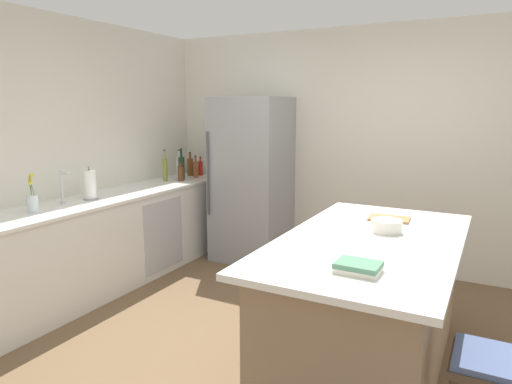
{
  "coord_description": "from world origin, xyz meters",
  "views": [
    {
      "loc": [
        1.23,
        -2.7,
        1.76
      ],
      "look_at": [
        -0.67,
        0.88,
        1.0
      ],
      "focal_mm": 31.96,
      "sensor_mm": 36.0,
      "label": 1
    }
  ],
  "objects_px": {
    "whiskey_bottle": "(190,167)",
    "cookbook_stack": "(358,267)",
    "soda_bottle": "(179,167)",
    "syrup_bottle": "(181,173)",
    "refrigerator": "(252,180)",
    "olive_oil_bottle": "(165,169)",
    "vinegar_bottle": "(196,169)",
    "sink_faucet": "(63,187)",
    "kitchen_island": "(367,304)",
    "wine_bottle": "(182,168)",
    "mixing_bowl": "(387,226)",
    "flower_vase": "(32,201)",
    "paper_towel_roll": "(90,185)",
    "cutting_board": "(389,219)",
    "bar_stool": "(491,380)",
    "hot_sauce_bottle": "(200,168)"
  },
  "relations": [
    {
      "from": "whiskey_bottle",
      "to": "cookbook_stack",
      "type": "height_order",
      "value": "whiskey_bottle"
    },
    {
      "from": "soda_bottle",
      "to": "syrup_bottle",
      "type": "height_order",
      "value": "soda_bottle"
    },
    {
      "from": "refrigerator",
      "to": "olive_oil_bottle",
      "type": "height_order",
      "value": "refrigerator"
    },
    {
      "from": "vinegar_bottle",
      "to": "sink_faucet",
      "type": "bearing_deg",
      "value": -94.48
    },
    {
      "from": "kitchen_island",
      "to": "vinegar_bottle",
      "type": "bearing_deg",
      "value": 147.09
    },
    {
      "from": "cookbook_stack",
      "to": "olive_oil_bottle",
      "type": "bearing_deg",
      "value": 145.82
    },
    {
      "from": "wine_bottle",
      "to": "mixing_bowl",
      "type": "bearing_deg",
      "value": -25.08
    },
    {
      "from": "flower_vase",
      "to": "soda_bottle",
      "type": "xyz_separation_m",
      "value": [
        -0.07,
        2.05,
        0.04
      ]
    },
    {
      "from": "paper_towel_roll",
      "to": "whiskey_bottle",
      "type": "bearing_deg",
      "value": 91.72
    },
    {
      "from": "kitchen_island",
      "to": "wine_bottle",
      "type": "relative_size",
      "value": 5.39
    },
    {
      "from": "paper_towel_roll",
      "to": "cookbook_stack",
      "type": "distance_m",
      "value": 2.84
    },
    {
      "from": "cutting_board",
      "to": "refrigerator",
      "type": "bearing_deg",
      "value": 147.92
    },
    {
      "from": "bar_stool",
      "to": "vinegar_bottle",
      "type": "bearing_deg",
      "value": 144.82
    },
    {
      "from": "paper_towel_roll",
      "to": "vinegar_bottle",
      "type": "xyz_separation_m",
      "value": [
        0.1,
        1.55,
        -0.03
      ]
    },
    {
      "from": "refrigerator",
      "to": "cookbook_stack",
      "type": "distance_m",
      "value": 3.0
    },
    {
      "from": "refrigerator",
      "to": "hot_sauce_bottle",
      "type": "height_order",
      "value": "refrigerator"
    },
    {
      "from": "olive_oil_bottle",
      "to": "cutting_board",
      "type": "bearing_deg",
      "value": -14.59
    },
    {
      "from": "paper_towel_roll",
      "to": "cutting_board",
      "type": "relative_size",
      "value": 1.01
    },
    {
      "from": "kitchen_island",
      "to": "sink_faucet",
      "type": "distance_m",
      "value": 2.77
    },
    {
      "from": "wine_bottle",
      "to": "whiskey_bottle",
      "type": "bearing_deg",
      "value": 105.78
    },
    {
      "from": "refrigerator",
      "to": "olive_oil_bottle",
      "type": "relative_size",
      "value": 5.12
    },
    {
      "from": "vinegar_bottle",
      "to": "cookbook_stack",
      "type": "relative_size",
      "value": 1.18
    },
    {
      "from": "flower_vase",
      "to": "cookbook_stack",
      "type": "bearing_deg",
      "value": -2.92
    },
    {
      "from": "vinegar_bottle",
      "to": "wine_bottle",
      "type": "xyz_separation_m",
      "value": [
        -0.07,
        -0.19,
        0.03
      ]
    },
    {
      "from": "hot_sauce_bottle",
      "to": "whiskey_bottle",
      "type": "xyz_separation_m",
      "value": [
        -0.09,
        -0.09,
        0.02
      ]
    },
    {
      "from": "vinegar_bottle",
      "to": "whiskey_bottle",
      "type": "bearing_deg",
      "value": 148.17
    },
    {
      "from": "bar_stool",
      "to": "cookbook_stack",
      "type": "distance_m",
      "value": 0.78
    },
    {
      "from": "syrup_bottle",
      "to": "whiskey_bottle",
      "type": "bearing_deg",
      "value": 110.12
    },
    {
      "from": "vinegar_bottle",
      "to": "hot_sauce_bottle",
      "type": "bearing_deg",
      "value": 107.65
    },
    {
      "from": "paper_towel_roll",
      "to": "olive_oil_bottle",
      "type": "xyz_separation_m",
      "value": [
        -0.06,
        1.17,
        0.01
      ]
    },
    {
      "from": "sink_faucet",
      "to": "vinegar_bottle",
      "type": "height_order",
      "value": "sink_faucet"
    },
    {
      "from": "vinegar_bottle",
      "to": "cutting_board",
      "type": "xyz_separation_m",
      "value": [
        2.55,
        -1.09,
        -0.09
      ]
    },
    {
      "from": "hot_sauce_bottle",
      "to": "cutting_board",
      "type": "bearing_deg",
      "value": -26.01
    },
    {
      "from": "cutting_board",
      "to": "paper_towel_roll",
      "type": "bearing_deg",
      "value": -170.14
    },
    {
      "from": "cutting_board",
      "to": "mixing_bowl",
      "type": "bearing_deg",
      "value": -81.14
    },
    {
      "from": "hot_sauce_bottle",
      "to": "wine_bottle",
      "type": "distance_m",
      "value": 0.38
    },
    {
      "from": "flower_vase",
      "to": "hot_sauce_bottle",
      "type": "bearing_deg",
      "value": 88.99
    },
    {
      "from": "sink_faucet",
      "to": "whiskey_bottle",
      "type": "relative_size",
      "value": 1.01
    },
    {
      "from": "whiskey_bottle",
      "to": "wine_bottle",
      "type": "xyz_separation_m",
      "value": [
        0.08,
        -0.28,
        0.03
      ]
    },
    {
      "from": "whiskey_bottle",
      "to": "olive_oil_bottle",
      "type": "xyz_separation_m",
      "value": [
        -0.01,
        -0.47,
        0.02
      ]
    },
    {
      "from": "cookbook_stack",
      "to": "cutting_board",
      "type": "height_order",
      "value": "cookbook_stack"
    },
    {
      "from": "sink_faucet",
      "to": "cookbook_stack",
      "type": "distance_m",
      "value": 2.83
    },
    {
      "from": "whiskey_bottle",
      "to": "bar_stool",
      "type": "bearing_deg",
      "value": -35.05
    },
    {
      "from": "whiskey_bottle",
      "to": "cookbook_stack",
      "type": "bearing_deg",
      "value": -40.42
    },
    {
      "from": "olive_oil_bottle",
      "to": "mixing_bowl",
      "type": "relative_size",
      "value": 1.75
    },
    {
      "from": "refrigerator",
      "to": "paper_towel_roll",
      "type": "height_order",
      "value": "refrigerator"
    },
    {
      "from": "whiskey_bottle",
      "to": "mixing_bowl",
      "type": "distance_m",
      "value": 3.15
    },
    {
      "from": "mixing_bowl",
      "to": "cutting_board",
      "type": "height_order",
      "value": "mixing_bowl"
    },
    {
      "from": "refrigerator",
      "to": "whiskey_bottle",
      "type": "relative_size",
      "value": 6.29
    },
    {
      "from": "sink_faucet",
      "to": "paper_towel_roll",
      "type": "distance_m",
      "value": 0.26
    }
  ]
}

